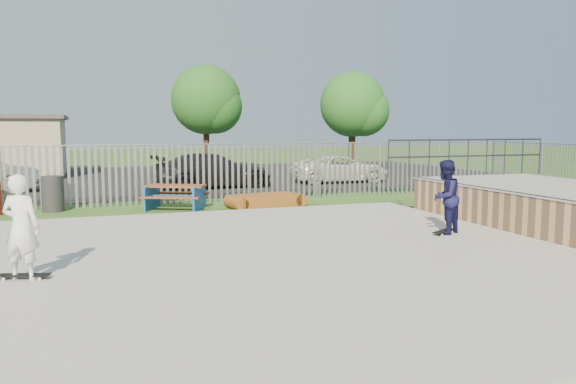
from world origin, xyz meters
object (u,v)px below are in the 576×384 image
object	(u,v)px
tree_right	(352,105)
skater_navy	(445,197)
funbox	(266,201)
car_white	(340,169)
picnic_table	(176,197)
trash_bin_grey	(53,194)
skater_white	(21,227)
car_dark	(213,171)
tree_mid	(206,100)

from	to	relation	value
tree_right	skater_navy	world-z (taller)	tree_right
funbox	car_white	xyz separation A→B (m)	(5.69, 6.71, 0.44)
picnic_table	trash_bin_grey	distance (m)	3.70
picnic_table	skater_navy	distance (m)	8.62
funbox	skater_white	bearing A→B (deg)	-139.95
car_dark	skater_white	size ratio (longest dim) A/B	2.96
picnic_table	skater_white	size ratio (longest dim) A/B	1.36
tree_mid	skater_white	bearing A→B (deg)	-108.04
tree_mid	tree_right	xyz separation A→B (m)	(7.86, -2.98, -0.28)
picnic_table	trash_bin_grey	size ratio (longest dim) A/B	2.10
funbox	car_dark	bearing A→B (deg)	83.80
tree_mid	tree_right	size ratio (longest dim) A/B	1.07
skater_white	tree_right	bearing A→B (deg)	-100.81
car_dark	tree_right	world-z (taller)	tree_right
tree_right	skater_white	bearing A→B (deg)	-127.76
picnic_table	trash_bin_grey	bearing A→B (deg)	-167.50
car_white	funbox	bearing A→B (deg)	141.44
trash_bin_grey	car_white	world-z (taller)	car_white
funbox	tree_right	distance (m)	15.49
tree_right	car_dark	bearing A→B (deg)	-147.85
tree_mid	skater_white	world-z (taller)	tree_mid
car_dark	skater_white	bearing A→B (deg)	152.48
trash_bin_grey	car_white	xyz separation A→B (m)	(12.10, 5.45, 0.11)
trash_bin_grey	skater_white	size ratio (longest dim) A/B	0.65
trash_bin_grey	car_dark	bearing A→B (deg)	39.95
skater_white	trash_bin_grey	bearing A→B (deg)	-62.53
funbox	skater_navy	world-z (taller)	skater_navy
trash_bin_grey	car_dark	distance (m)	7.85
funbox	tree_right	xyz separation A→B (m)	(8.90, 12.14, 3.65)
car_white	skater_white	bearing A→B (deg)	141.55
funbox	skater_navy	xyz separation A→B (m)	(2.28, -6.46, 0.78)
car_white	skater_navy	world-z (taller)	skater_navy
trash_bin_grey	skater_navy	bearing A→B (deg)	-41.58
picnic_table	car_white	world-z (taller)	car_white
picnic_table	car_dark	world-z (taller)	car_dark
trash_bin_grey	tree_right	size ratio (longest dim) A/B	0.19
car_white	picnic_table	bearing A→B (deg)	128.01
car_white	skater_navy	bearing A→B (deg)	167.21
picnic_table	tree_right	distance (m)	16.89
car_dark	trash_bin_grey	bearing A→B (deg)	125.66
tree_mid	skater_white	size ratio (longest dim) A/B	3.64
funbox	skater_white	world-z (taller)	skater_white
car_dark	tree_mid	bearing A→B (deg)	-13.59
car_dark	tree_mid	distance (m)	9.57
tree_mid	car_dark	bearing A→B (deg)	-99.30
car_dark	tree_mid	world-z (taller)	tree_mid
tree_right	tree_mid	bearing A→B (deg)	159.20
picnic_table	tree_mid	world-z (taller)	tree_mid
funbox	car_dark	world-z (taller)	car_dark
car_dark	car_white	distance (m)	6.11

